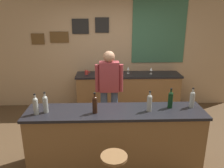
{
  "coord_description": "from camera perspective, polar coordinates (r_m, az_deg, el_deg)",
  "views": [
    {
      "loc": [
        -0.15,
        -3.41,
        2.3
      ],
      "look_at": [
        -0.02,
        0.45,
        1.05
      ],
      "focal_mm": 36.31,
      "sensor_mm": 36.0,
      "label": 1
    }
  ],
  "objects": [
    {
      "name": "wine_bottle_f",
      "position": [
        3.58,
        19.54,
        -3.5
      ],
      "size": [
        0.07,
        0.07,
        0.31
      ],
      "color": "#999E99",
      "rests_on": "bar_counter"
    },
    {
      "name": "ground_plane",
      "position": [
        4.11,
        0.51,
        -16.05
      ],
      "size": [
        10.0,
        10.0,
        0.0
      ],
      "primitive_type": "plane",
      "color": "#4C3823"
    },
    {
      "name": "wine_bottle_a",
      "position": [
        3.32,
        -18.68,
        -5.08
      ],
      "size": [
        0.07,
        0.07,
        0.31
      ],
      "color": "#999E99",
      "rests_on": "bar_counter"
    },
    {
      "name": "wine_bottle_b",
      "position": [
        3.34,
        -16.44,
        -4.72
      ],
      "size": [
        0.07,
        0.07,
        0.31
      ],
      "color": "#999E99",
      "rests_on": "bar_counter"
    },
    {
      "name": "wine_bottle_e",
      "position": [
        3.46,
        14.5,
        -3.71
      ],
      "size": [
        0.07,
        0.07,
        0.31
      ],
      "color": "black",
      "rests_on": "bar_counter"
    },
    {
      "name": "wine_glass_b",
      "position": [
        5.32,
        4.11,
        3.87
      ],
      "size": [
        0.07,
        0.07,
        0.16
      ],
      "color": "silver",
      "rests_on": "side_counter"
    },
    {
      "name": "wine_glass_c",
      "position": [
        5.33,
        9.84,
        3.67
      ],
      "size": [
        0.07,
        0.07,
        0.16
      ],
      "color": "silver",
      "rests_on": "side_counter"
    },
    {
      "name": "bar_counter",
      "position": [
        3.53,
        0.81,
        -13.47
      ],
      "size": [
        2.61,
        0.6,
        0.92
      ],
      "color": "brown",
      "rests_on": "ground_plane"
    },
    {
      "name": "back_wall",
      "position": [
        5.51,
        0.01,
        8.77
      ],
      "size": [
        6.0,
        0.09,
        2.8
      ],
      "color": "tan",
      "rests_on": "ground_plane"
    },
    {
      "name": "side_counter",
      "position": [
        5.41,
        4.04,
        -2.06
      ],
      "size": [
        2.42,
        0.56,
        0.9
      ],
      "color": "brown",
      "rests_on": "ground_plane"
    },
    {
      "name": "wine_bottle_c",
      "position": [
        3.19,
        -4.34,
        -5.04
      ],
      "size": [
        0.07,
        0.07,
        0.31
      ],
      "color": "black",
      "rests_on": "bar_counter"
    },
    {
      "name": "bartender",
      "position": [
        4.25,
        -0.71,
        -0.79
      ],
      "size": [
        0.52,
        0.21,
        1.62
      ],
      "color": "#384766",
      "rests_on": "ground_plane"
    },
    {
      "name": "wine_glass_a",
      "position": [
        5.18,
        -0.75,
        3.55
      ],
      "size": [
        0.07,
        0.07,
        0.16
      ],
      "color": "silver",
      "rests_on": "side_counter"
    },
    {
      "name": "coffee_mug",
      "position": [
        5.25,
        -6.41,
        2.91
      ],
      "size": [
        0.13,
        0.08,
        0.09
      ],
      "color": "#B2332D",
      "rests_on": "side_counter"
    },
    {
      "name": "wine_bottle_d",
      "position": [
        3.29,
        9.41,
        -4.54
      ],
      "size": [
        0.07,
        0.07,
        0.31
      ],
      "color": "#999E99",
      "rests_on": "bar_counter"
    }
  ]
}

